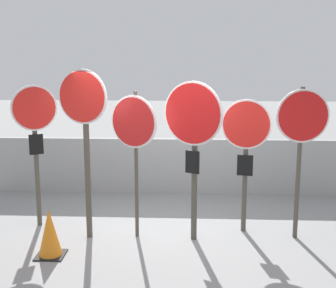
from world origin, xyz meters
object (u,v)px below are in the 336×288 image
at_px(stop_sign_3, 193,131).
at_px(stop_sign_4, 246,140).
at_px(stop_sign_5, 302,130).
at_px(stop_sign_2, 134,131).
at_px(traffic_cone_0, 50,233).
at_px(stop_sign_0, 35,127).
at_px(stop_sign_1, 84,122).

xyz_separation_m(stop_sign_3, stop_sign_4, (0.80, 0.37, -0.20)).
bearing_deg(stop_sign_5, stop_sign_3, 179.46).
distance_m(stop_sign_2, stop_sign_5, 2.43).
xyz_separation_m(stop_sign_2, stop_sign_5, (2.43, 0.06, 0.02)).
distance_m(stop_sign_2, traffic_cone_0, 1.85).
xyz_separation_m(stop_sign_4, traffic_cone_0, (-2.76, -1.01, -1.13)).
distance_m(stop_sign_0, stop_sign_4, 3.27).
bearing_deg(stop_sign_0, stop_sign_5, -34.29).
distance_m(stop_sign_2, stop_sign_4, 1.70).
relative_size(stop_sign_5, traffic_cone_0, 3.39).
xyz_separation_m(stop_sign_1, traffic_cone_0, (-0.38, -0.66, -1.44)).
relative_size(stop_sign_2, traffic_cone_0, 3.29).
distance_m(stop_sign_1, stop_sign_4, 2.43).
relative_size(stop_sign_2, stop_sign_5, 0.97).
distance_m(stop_sign_0, stop_sign_5, 4.05).
height_order(stop_sign_1, stop_sign_3, stop_sign_1).
xyz_separation_m(stop_sign_3, stop_sign_5, (1.57, 0.14, -0.00)).
bearing_deg(stop_sign_5, stop_sign_2, 175.92).
bearing_deg(stop_sign_4, stop_sign_2, -159.28).
height_order(stop_sign_0, stop_sign_1, stop_sign_1).
relative_size(stop_sign_1, stop_sign_4, 1.22).
height_order(stop_sign_1, stop_sign_4, stop_sign_1).
xyz_separation_m(stop_sign_1, stop_sign_5, (3.15, 0.12, -0.11)).
xyz_separation_m(stop_sign_2, traffic_cone_0, (-1.10, -0.72, -1.31)).
height_order(stop_sign_1, stop_sign_5, stop_sign_1).
distance_m(stop_sign_0, traffic_cone_0, 1.78).
bearing_deg(stop_sign_0, stop_sign_4, -31.34).
relative_size(stop_sign_1, stop_sign_2, 1.14).
distance_m(stop_sign_3, stop_sign_5, 1.58).
height_order(stop_sign_1, stop_sign_2, stop_sign_1).
height_order(stop_sign_4, traffic_cone_0, stop_sign_4).
relative_size(stop_sign_1, stop_sign_3, 1.07).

